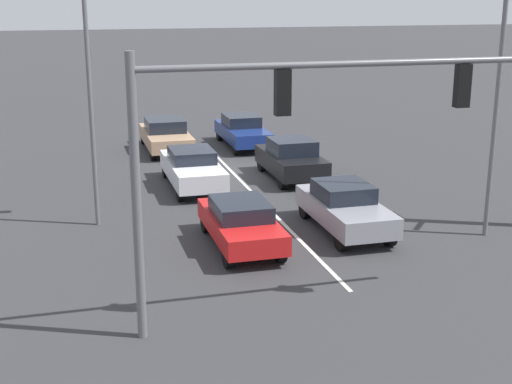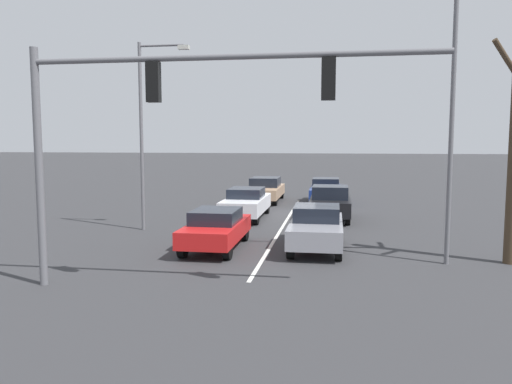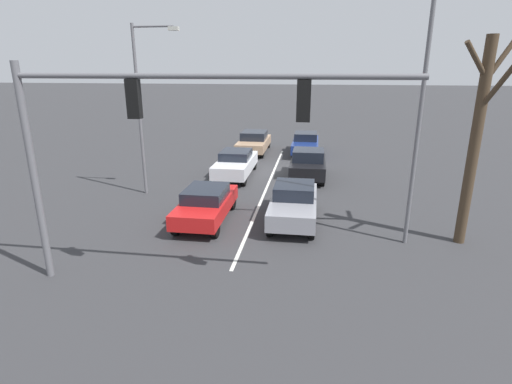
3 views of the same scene
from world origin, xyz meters
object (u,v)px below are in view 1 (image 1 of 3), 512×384
Objects in this scene: car_tan_midlane_third at (166,135)px; street_lamp_right_shoulder at (98,83)px; car_red_midlane_front at (241,222)px; traffic_signal_gantry at (282,124)px; car_white_midlane_second at (192,168)px; street_lamp_left_shoulder at (493,72)px; car_gray_leftlane_front at (345,207)px; car_navy_leftlane_third at (242,131)px; car_black_leftlane_second at (291,159)px.

street_lamp_right_shoulder is (3.44, 10.35, 3.71)m from car_tan_midlane_third.
car_red_midlane_front is 0.88× the size of car_tan_midlane_third.
car_tan_midlane_third is at bearing -89.21° from car_red_midlane_front.
traffic_signal_gantry is (0.13, 18.35, 3.70)m from car_tan_midlane_third.
car_white_midlane_second is 11.44m from street_lamp_left_shoulder.
street_lamp_right_shoulder is at bearing -20.39° from car_gray_leftlane_front.
traffic_signal_gantry is (3.79, 18.33, 3.70)m from car_navy_leftlane_third.
car_red_midlane_front is 6.07m from street_lamp_right_shoulder.
street_lamp_left_shoulder is at bearing 112.68° from car_black_leftlane_second.
car_black_leftlane_second reaches higher than car_navy_leftlane_third.
car_white_midlane_second is at bearing -90.74° from traffic_signal_gantry.
car_black_leftlane_second is at bearing -93.47° from car_gray_leftlane_front.
street_lamp_left_shoulder is (-7.45, -3.89, 0.45)m from traffic_signal_gantry.
street_lamp_right_shoulder reaches higher than car_gray_leftlane_front.
car_tan_midlane_third reaches higher than car_red_midlane_front.
car_tan_midlane_third is 0.48× the size of traffic_signal_gantry.
car_navy_leftlane_third reaches higher than car_white_midlane_second.
car_red_midlane_front is at bearing 91.40° from car_white_midlane_second.
street_lamp_right_shoulder reaches higher than car_red_midlane_front.
car_red_midlane_front is 13.89m from car_navy_leftlane_third.
car_gray_leftlane_front is 7.52m from traffic_signal_gantry.
street_lamp_left_shoulder reaches higher than car_tan_midlane_third.
street_lamp_right_shoulder reaches higher than traffic_signal_gantry.
car_black_leftlane_second is 0.47× the size of street_lamp_left_shoulder.
car_tan_midlane_third reaches higher than car_white_midlane_second.
car_white_midlane_second is at bearing 61.43° from car_navy_leftlane_third.
car_navy_leftlane_third is 0.60× the size of street_lamp_right_shoulder.
traffic_signal_gantry is 8.42m from street_lamp_left_shoulder.
car_red_midlane_front is 6.78m from car_white_midlane_second.
car_gray_leftlane_front is 7.21m from car_white_midlane_second.
street_lamp_left_shoulder is (-7.14, 0.99, 4.17)m from car_red_midlane_front.
car_gray_leftlane_front is 0.43× the size of traffic_signal_gantry.
street_lamp_right_shoulder is (7.09, 10.33, 3.70)m from car_navy_leftlane_third.
car_tan_midlane_third is at bearing -0.35° from car_navy_leftlane_third.
car_tan_midlane_third is (0.02, -6.70, -0.01)m from car_white_midlane_second.
street_lamp_right_shoulder reaches higher than car_black_leftlane_second.
traffic_signal_gantry reaches higher than car_tan_midlane_third.
car_navy_leftlane_third is at bearing -124.48° from street_lamp_right_shoulder.
traffic_signal_gantry reaches higher than car_red_midlane_front.
car_tan_midlane_third is 0.56× the size of street_lamp_left_shoulder.
car_black_leftlane_second is 0.85× the size of car_tan_midlane_third.
traffic_signal_gantry is at bearing 70.89° from car_black_leftlane_second.
street_lamp_right_shoulder reaches higher than car_white_midlane_second.
car_white_midlane_second is at bearing 3.19° from car_black_leftlane_second.
car_black_leftlane_second is 0.40× the size of traffic_signal_gantry.
car_gray_leftlane_front is 13.45m from car_tan_midlane_third.
car_gray_leftlane_front is 0.57× the size of street_lamp_right_shoulder.
car_navy_leftlane_third is at bearing -90.29° from car_gray_leftlane_front.
street_lamp_left_shoulder reaches higher than car_navy_leftlane_third.
car_gray_leftlane_front is 0.94× the size of car_navy_leftlane_third.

